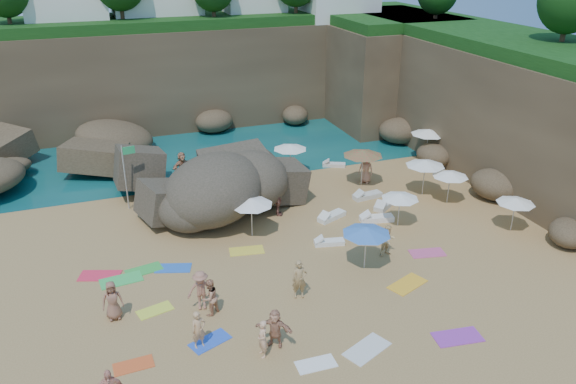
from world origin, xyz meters
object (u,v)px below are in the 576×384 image
object	(u,v)px
parasol_0	(268,165)
person_stand_0	(199,330)
person_stand_4	(366,169)
person_stand_2	(231,168)
rock_outcrop	(214,201)
person_stand_5	(182,166)
parasol_2	(290,147)
person_stand_1	(210,297)
lounger_0	(367,196)
person_stand_6	(263,339)
person_stand_3	(278,200)
parasol_1	(276,163)
flag_pole	(126,169)

from	to	relation	value
parasol_0	person_stand_0	distance (m)	14.05
person_stand_4	person_stand_2	bearing A→B (deg)	-154.04
rock_outcrop	person_stand_5	bearing A→B (deg)	105.94
parasol_2	person_stand_2	bearing A→B (deg)	175.11
parasol_2	person_stand_1	size ratio (longest dim) A/B	1.36
person_stand_1	person_stand_5	bearing A→B (deg)	-129.71
lounger_0	person_stand_6	bearing A→B (deg)	-138.93
person_stand_6	parasol_2	bearing A→B (deg)	154.67
person_stand_3	person_stand_4	bearing A→B (deg)	-55.30
person_stand_5	person_stand_0	bearing A→B (deg)	-127.84
parasol_1	person_stand_1	world-z (taller)	parasol_1
parasol_1	person_stand_4	xyz separation A→B (m)	(5.86, -0.78, -0.91)
lounger_0	person_stand_5	world-z (taller)	person_stand_5
rock_outcrop	person_stand_3	bearing A→B (deg)	-45.77
person_stand_3	person_stand_4	distance (m)	7.37
person_stand_1	person_stand_3	distance (m)	9.69
person_stand_4	lounger_0	bearing A→B (deg)	-66.09
parasol_0	parasol_2	bearing A→B (deg)	50.89
rock_outcrop	person_stand_5	size ratio (longest dim) A/B	4.67
person_stand_6	person_stand_4	bearing A→B (deg)	138.43
parasol_0	person_stand_3	size ratio (longest dim) A/B	1.33
person_stand_0	person_stand_4	xyz separation A→B (m)	(13.49, 12.33, 0.15)
person_stand_2	person_stand_5	world-z (taller)	person_stand_5
person_stand_2	person_stand_5	bearing A→B (deg)	31.15
rock_outcrop	person_stand_3	distance (m)	4.47
parasol_2	person_stand_6	world-z (taller)	parasol_2
parasol_2	rock_outcrop	bearing A→B (deg)	-157.36
parasol_1	person_stand_6	bearing A→B (deg)	-110.82
parasol_2	person_stand_0	world-z (taller)	parasol_2
flag_pole	person_stand_4	world-z (taller)	flag_pole
parasol_1	person_stand_2	bearing A→B (deg)	131.55
parasol_2	person_stand_4	distance (m)	5.18
parasol_2	person_stand_4	world-z (taller)	parasol_2
rock_outcrop	parasol_0	xyz separation A→B (m)	(3.30, -0.67, 2.15)
flag_pole	person_stand_4	distance (m)	14.85
parasol_1	person_stand_6	world-z (taller)	parasol_1
person_stand_0	person_stand_3	bearing A→B (deg)	42.96
person_stand_2	parasol_0	bearing A→B (deg)	165.01
parasol_1	person_stand_0	xyz separation A→B (m)	(-7.63, -13.11, -1.05)
parasol_1	flag_pole	bearing A→B (deg)	177.26
person_stand_4	person_stand_6	size ratio (longest dim) A/B	1.21
person_stand_0	person_stand_4	size ratio (longest dim) A/B	0.84
parasol_1	person_stand_0	distance (m)	15.21
person_stand_3	parasol_1	bearing A→B (deg)	-3.02
person_stand_0	person_stand_5	bearing A→B (deg)	68.85
person_stand_1	person_stand_3	xyz separation A→B (m)	(5.72, 7.82, 0.10)
flag_pole	person_stand_4	xyz separation A→B (m)	(14.72, -1.21, -1.55)
person_stand_6	person_stand_5	bearing A→B (deg)	177.25
parasol_0	person_stand_0	xyz separation A→B (m)	(-6.84, -12.19, -1.35)
parasol_0	parasol_2	xyz separation A→B (m)	(2.52, 3.10, -0.19)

